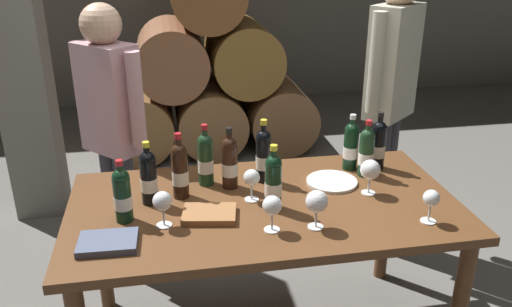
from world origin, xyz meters
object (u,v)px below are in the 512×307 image
at_px(wine_bottle_8, 264,155).
at_px(wine_bottle_9, 206,159).
at_px(taster_seated_left, 112,123).
at_px(wine_bottle_7, 273,181).
at_px(wine_bottle_5, 180,170).
at_px(wine_glass_0, 272,206).
at_px(wine_bottle_3, 149,177).
at_px(dining_table, 264,220).
at_px(wine_bottle_2, 351,146).
at_px(sommelier_presenting, 391,85).
at_px(wine_bottle_0, 122,195).
at_px(tasting_notebook, 108,243).
at_px(serving_plate, 332,182).
at_px(wine_glass_5, 317,202).
at_px(leather_ledger, 209,214).
at_px(wine_bottle_4, 366,152).
at_px(wine_glass_3, 252,179).
at_px(wine_bottle_1, 230,162).
at_px(wine_glass_4, 431,200).
at_px(wine_glass_2, 370,170).
at_px(wine_glass_1, 162,202).
at_px(wine_bottle_6, 378,144).

distance_m(wine_bottle_8, wine_bottle_9, 0.27).
bearing_deg(taster_seated_left, wine_bottle_7, -47.56).
xyz_separation_m(wine_bottle_5, wine_glass_0, (0.34, -0.36, -0.02)).
height_order(wine_bottle_3, wine_bottle_7, wine_bottle_7).
bearing_deg(dining_table, wine_bottle_2, 29.36).
bearing_deg(wine_bottle_3, wine_glass_0, -34.23).
height_order(wine_bottle_3, sommelier_presenting, sommelier_presenting).
distance_m(wine_bottle_7, wine_glass_0, 0.19).
relative_size(wine_bottle_8, sommelier_presenting, 0.18).
relative_size(wine_bottle_0, wine_glass_0, 1.78).
bearing_deg(wine_bottle_9, wine_glass_0, -65.17).
xyz_separation_m(tasting_notebook, serving_plate, (1.00, 0.37, -0.01)).
distance_m(wine_glass_5, serving_plate, 0.44).
relative_size(tasting_notebook, leather_ledger, 1.00).
relative_size(wine_glass_5, leather_ledger, 0.74).
height_order(wine_bottle_4, wine_bottle_7, wine_bottle_7).
relative_size(wine_bottle_7, wine_glass_3, 1.98).
distance_m(wine_bottle_1, taster_seated_left, 0.78).
bearing_deg(wine_bottle_8, wine_bottle_4, -3.28).
height_order(dining_table, taster_seated_left, taster_seated_left).
distance_m(wine_bottle_5, wine_glass_5, 0.63).
relative_size(wine_glass_4, sommelier_presenting, 0.08).
bearing_deg(wine_glass_2, wine_glass_5, -142.50).
bearing_deg(wine_glass_1, serving_plate, 18.04).
distance_m(wine_glass_5, sommelier_presenting, 1.25).
bearing_deg(wine_glass_2, taster_seated_left, 148.24).
relative_size(wine_bottle_3, wine_glass_1, 1.88).
bearing_deg(dining_table, wine_glass_0, -93.71).
distance_m(sommelier_presenting, taster_seated_left, 1.58).
xyz_separation_m(serving_plate, taster_seated_left, (-1.04, 0.59, 0.16)).
height_order(wine_bottle_9, wine_glass_1, wine_bottle_9).
height_order(wine_bottle_2, wine_glass_5, wine_bottle_2).
distance_m(leather_ledger, taster_seated_left, 0.93).
xyz_separation_m(wine_bottle_5, wine_glass_4, (0.98, -0.41, -0.03)).
relative_size(wine_bottle_8, serving_plate, 1.28).
height_order(wine_glass_3, wine_glass_5, wine_glass_5).
bearing_deg(wine_glass_4, wine_bottle_2, 103.97).
height_order(wine_bottle_2, wine_bottle_8, wine_bottle_8).
height_order(wine_bottle_8, wine_glass_1, wine_bottle_8).
bearing_deg(wine_bottle_2, wine_glass_1, -156.66).
height_order(wine_bottle_1, wine_bottle_6, same).
xyz_separation_m(wine_bottle_1, wine_bottle_4, (0.66, 0.01, -0.00)).
bearing_deg(wine_glass_4, wine_glass_5, 175.24).
xyz_separation_m(wine_glass_4, sommelier_presenting, (0.26, 1.04, 0.18)).
xyz_separation_m(wine_glass_0, wine_glass_1, (-0.42, 0.11, 0.00)).
distance_m(wine_bottle_6, wine_glass_4, 0.55).
xyz_separation_m(wine_bottle_0, wine_glass_4, (1.22, -0.24, -0.02)).
xyz_separation_m(wine_glass_1, wine_glass_5, (0.60, -0.12, 0.01)).
bearing_deg(wine_bottle_8, tasting_notebook, -146.65).
distance_m(wine_glass_3, leather_ledger, 0.25).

